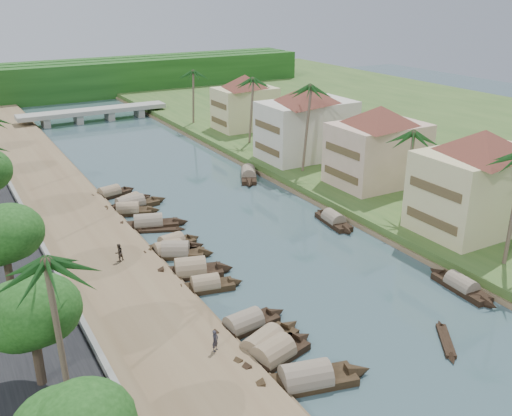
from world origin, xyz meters
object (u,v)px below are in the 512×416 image
building_near (479,179)px  person_near (215,341)px  bridge (94,112)px  sampan_0 (306,380)px  sampan_1 (273,355)px

building_near → person_near: 32.68m
bridge → building_near: (18.99, -74.00, 4.66)m
bridge → building_near: bearing=-75.6°
sampan_0 → sampan_1: sampan_0 is taller
bridge → sampan_1: (-9.45, -81.51, -1.30)m
sampan_1 → person_near: bearing=134.7°
bridge → building_near: size_ratio=1.89×
building_near → sampan_0: (-27.98, -10.82, -5.96)m
bridge → sampan_0: (-8.98, -84.82, -1.30)m
person_near → building_near: bearing=-21.1°
building_near → sampan_0: building_near is taller
sampan_1 → bridge: bearing=68.7°
bridge → sampan_0: bearing=-96.0°
person_near → sampan_0: bearing=-84.8°
bridge → person_near: size_ratio=17.71×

